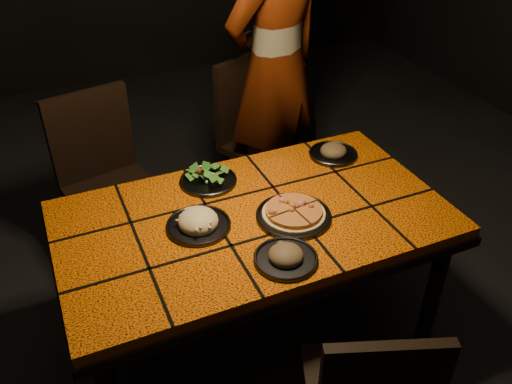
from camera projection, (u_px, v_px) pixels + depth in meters
name	position (u px, v px, depth m)	size (l,w,h in m)	color
room_shell	(253.00, 36.00, 1.82)	(6.04, 7.04, 3.08)	black
dining_table	(254.00, 229.00, 2.29)	(1.62, 0.92, 0.75)	orange
chair_far_left	(104.00, 172.00, 2.87)	(0.53, 0.53, 0.98)	black
chair_far_right	(257.00, 129.00, 3.26)	(0.59, 0.59, 0.99)	black
diner	(276.00, 68.00, 3.02)	(0.70, 0.46, 1.92)	brown
plate_pizza	(294.00, 214.00, 2.22)	(0.31, 0.31, 0.04)	#323237
plate_pasta	(198.00, 223.00, 2.16)	(0.26, 0.26, 0.09)	#323237
plate_salad	(208.00, 178.00, 2.43)	(0.26, 0.26, 0.07)	#323237
plate_mushroom_a	(286.00, 256.00, 2.00)	(0.24, 0.24, 0.08)	#323237
plate_mushroom_b	(333.00, 152.00, 2.63)	(0.24, 0.24, 0.08)	#323237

